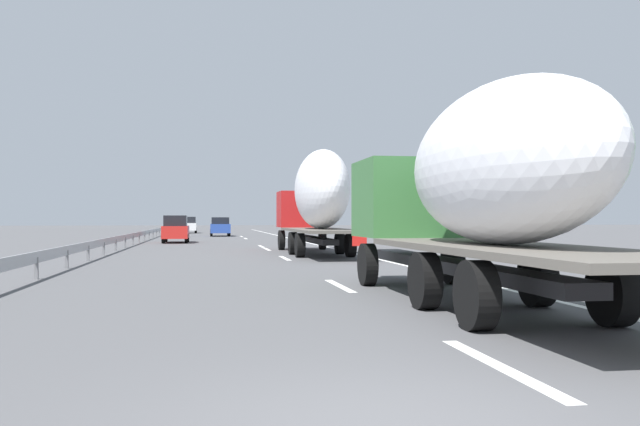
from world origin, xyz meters
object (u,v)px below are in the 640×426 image
truck_trailing (475,183)px  car_blue_sedan (220,227)px  car_white_van (189,225)px  road_sign (304,214)px  car_red_compact (176,229)px  truck_lead (317,198)px

truck_trailing → car_blue_sedan: truck_trailing is taller
car_white_van → road_sign: road_sign is taller
truck_trailing → car_red_compact: (35.70, 7.12, -1.38)m
truck_trailing → road_sign: (44.56, -3.10, -0.24)m
truck_trailing → car_white_van: bearing=6.0°
truck_trailing → truck_lead: bearing=0.0°
truck_trailing → car_blue_sedan: bearing=4.0°
car_blue_sedan → car_white_van: 14.91m
truck_trailing → car_red_compact: size_ratio=2.72×
car_blue_sedan → truck_lead: bearing=-173.8°
car_blue_sedan → road_sign: road_sign is taller
car_blue_sedan → road_sign: bearing=-141.3°
truck_trailing → car_blue_sedan: 53.25m
truck_trailing → road_sign: size_ratio=4.14×
car_blue_sedan → car_white_van: bearing=12.8°
car_blue_sedan → car_white_van: size_ratio=1.09×
car_blue_sedan → car_red_compact: 17.72m
car_white_van → truck_trailing: bearing=-174.0°
truck_lead → car_white_van: 49.49m
car_white_van → road_sign: (-23.09, -10.16, 1.15)m
car_white_van → road_sign: bearing=-156.3°
car_white_van → car_red_compact: car_white_van is taller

